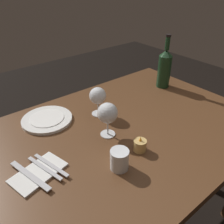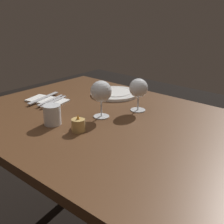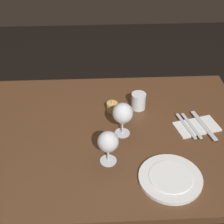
{
  "view_description": "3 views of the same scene",
  "coord_description": "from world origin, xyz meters",
  "px_view_note": "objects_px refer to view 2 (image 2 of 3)",
  "views": [
    {
      "loc": [
        0.58,
        0.64,
        1.37
      ],
      "look_at": [
        0.03,
        -0.04,
        0.82
      ],
      "focal_mm": 37.5,
      "sensor_mm": 36.0,
      "label": 1
    },
    {
      "loc": [
        -0.75,
        0.85,
        1.21
      ],
      "look_at": [
        -0.02,
        0.04,
        0.8
      ],
      "focal_mm": 49.16,
      "sensor_mm": 36.0,
      "label": 2
    },
    {
      "loc": [
        -0.02,
        -1.08,
        1.68
      ],
      "look_at": [
        0.03,
        0.04,
        0.82
      ],
      "focal_mm": 52.2,
      "sensor_mm": 36.0,
      "label": 3
    }
  ],
  "objects_px": {
    "wine_glass_left": "(101,92)",
    "wine_glass_right": "(139,89)",
    "votive_candle": "(78,125)",
    "water_tumbler": "(52,116)",
    "dinner_plate": "(115,93)",
    "fork_inner": "(51,100)",
    "table_knife": "(44,98)",
    "folded_napkin": "(47,100)",
    "fork_outer": "(54,101)"
  },
  "relations": [
    {
      "from": "wine_glass_right",
      "to": "table_knife",
      "type": "xyz_separation_m",
      "value": [
        0.43,
        0.19,
        -0.09
      ]
    },
    {
      "from": "water_tumbler",
      "to": "folded_napkin",
      "type": "relative_size",
      "value": 0.37
    },
    {
      "from": "wine_glass_right",
      "to": "water_tumbler",
      "type": "height_order",
      "value": "wine_glass_right"
    },
    {
      "from": "votive_candle",
      "to": "dinner_plate",
      "type": "xyz_separation_m",
      "value": [
        0.2,
        -0.43,
        -0.02
      ]
    },
    {
      "from": "fork_outer",
      "to": "folded_napkin",
      "type": "bearing_deg",
      "value": 0.0
    },
    {
      "from": "votive_candle",
      "to": "fork_inner",
      "type": "xyz_separation_m",
      "value": [
        0.35,
        -0.14,
        -0.01
      ]
    },
    {
      "from": "wine_glass_right",
      "to": "fork_outer",
      "type": "bearing_deg",
      "value": 28.09
    },
    {
      "from": "votive_candle",
      "to": "fork_inner",
      "type": "distance_m",
      "value": 0.37
    },
    {
      "from": "wine_glass_left",
      "to": "fork_inner",
      "type": "xyz_separation_m",
      "value": [
        0.31,
        0.02,
        -0.1
      ]
    },
    {
      "from": "water_tumbler",
      "to": "dinner_plate",
      "type": "height_order",
      "value": "water_tumbler"
    },
    {
      "from": "wine_glass_right",
      "to": "dinner_plate",
      "type": "relative_size",
      "value": 0.61
    },
    {
      "from": "votive_candle",
      "to": "folded_napkin",
      "type": "distance_m",
      "value": 0.4
    },
    {
      "from": "wine_glass_left",
      "to": "table_knife",
      "type": "xyz_separation_m",
      "value": [
        0.36,
        0.02,
        -0.1
      ]
    },
    {
      "from": "wine_glass_left",
      "to": "fork_inner",
      "type": "relative_size",
      "value": 0.87
    },
    {
      "from": "wine_glass_left",
      "to": "folded_napkin",
      "type": "xyz_separation_m",
      "value": [
        0.33,
        0.02,
        -0.1
      ]
    },
    {
      "from": "wine_glass_left",
      "to": "votive_candle",
      "type": "xyz_separation_m",
      "value": [
        -0.04,
        0.16,
        -0.09
      ]
    },
    {
      "from": "wine_glass_right",
      "to": "fork_inner",
      "type": "xyz_separation_m",
      "value": [
        0.38,
        0.19,
        -0.09
      ]
    },
    {
      "from": "fork_inner",
      "to": "table_knife",
      "type": "relative_size",
      "value": 0.85
    },
    {
      "from": "fork_inner",
      "to": "dinner_plate",
      "type": "bearing_deg",
      "value": -117.11
    },
    {
      "from": "dinner_plate",
      "to": "table_knife",
      "type": "height_order",
      "value": "dinner_plate"
    },
    {
      "from": "dinner_plate",
      "to": "fork_outer",
      "type": "bearing_deg",
      "value": 66.89
    },
    {
      "from": "votive_candle",
      "to": "table_knife",
      "type": "distance_m",
      "value": 0.42
    },
    {
      "from": "water_tumbler",
      "to": "wine_glass_left",
      "type": "bearing_deg",
      "value": -116.16
    },
    {
      "from": "water_tumbler",
      "to": "fork_inner",
      "type": "relative_size",
      "value": 0.44
    },
    {
      "from": "dinner_plate",
      "to": "wine_glass_right",
      "type": "bearing_deg",
      "value": 155.05
    },
    {
      "from": "wine_glass_left",
      "to": "folded_napkin",
      "type": "distance_m",
      "value": 0.35
    },
    {
      "from": "wine_glass_left",
      "to": "votive_candle",
      "type": "bearing_deg",
      "value": 102.52
    },
    {
      "from": "wine_glass_right",
      "to": "votive_candle",
      "type": "xyz_separation_m",
      "value": [
        0.03,
        0.33,
        -0.08
      ]
    },
    {
      "from": "wine_glass_right",
      "to": "water_tumbler",
      "type": "relative_size",
      "value": 1.83
    },
    {
      "from": "wine_glass_left",
      "to": "fork_inner",
      "type": "height_order",
      "value": "wine_glass_left"
    },
    {
      "from": "wine_glass_right",
      "to": "dinner_plate",
      "type": "distance_m",
      "value": 0.27
    },
    {
      "from": "table_knife",
      "to": "folded_napkin",
      "type": "bearing_deg",
      "value": 180.0
    },
    {
      "from": "wine_glass_left",
      "to": "folded_napkin",
      "type": "bearing_deg",
      "value": 4.24
    },
    {
      "from": "folded_napkin",
      "to": "table_knife",
      "type": "height_order",
      "value": "table_knife"
    },
    {
      "from": "folded_napkin",
      "to": "table_knife",
      "type": "bearing_deg",
      "value": -0.0
    },
    {
      "from": "wine_glass_left",
      "to": "wine_glass_right",
      "type": "bearing_deg",
      "value": -112.48
    },
    {
      "from": "wine_glass_left",
      "to": "wine_glass_right",
      "type": "xyz_separation_m",
      "value": [
        -0.07,
        -0.16,
        -0.01
      ]
    },
    {
      "from": "wine_glass_right",
      "to": "table_knife",
      "type": "distance_m",
      "value": 0.48
    },
    {
      "from": "wine_glass_left",
      "to": "dinner_plate",
      "type": "xyz_separation_m",
      "value": [
        0.16,
        -0.27,
        -0.1
      ]
    },
    {
      "from": "wine_glass_right",
      "to": "folded_napkin",
      "type": "bearing_deg",
      "value": 25.05
    },
    {
      "from": "wine_glass_left",
      "to": "fork_outer",
      "type": "height_order",
      "value": "wine_glass_left"
    },
    {
      "from": "fork_inner",
      "to": "wine_glass_right",
      "type": "bearing_deg",
      "value": -153.52
    },
    {
      "from": "dinner_plate",
      "to": "folded_napkin",
      "type": "relative_size",
      "value": 1.13
    },
    {
      "from": "wine_glass_right",
      "to": "wine_glass_left",
      "type": "bearing_deg",
      "value": 67.52
    },
    {
      "from": "wine_glass_left",
      "to": "fork_outer",
      "type": "distance_m",
      "value": 0.3
    },
    {
      "from": "folded_napkin",
      "to": "fork_outer",
      "type": "distance_m",
      "value": 0.05
    },
    {
      "from": "wine_glass_right",
      "to": "fork_inner",
      "type": "distance_m",
      "value": 0.43
    },
    {
      "from": "folded_napkin",
      "to": "dinner_plate",
      "type": "bearing_deg",
      "value": -120.84
    },
    {
      "from": "votive_candle",
      "to": "wine_glass_right",
      "type": "bearing_deg",
      "value": -95.53
    },
    {
      "from": "water_tumbler",
      "to": "dinner_plate",
      "type": "bearing_deg",
      "value": -81.33
    }
  ]
}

